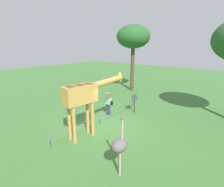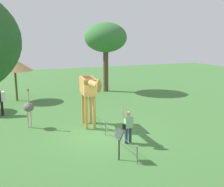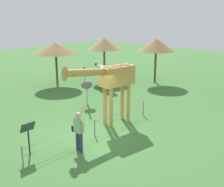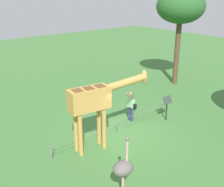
{
  "view_description": "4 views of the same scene",
  "coord_description": "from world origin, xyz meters",
  "px_view_note": "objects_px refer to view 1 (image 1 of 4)",
  "views": [
    {
      "loc": [
        -7.37,
        -6.83,
        4.7
      ],
      "look_at": [
        0.36,
        -0.49,
        1.95
      ],
      "focal_mm": 28.96,
      "sensor_mm": 36.0,
      "label": 1
    },
    {
      "loc": [
        12.52,
        -4.75,
        5.04
      ],
      "look_at": [
        -0.58,
        0.68,
        2.04
      ],
      "focal_mm": 44.0,
      "sensor_mm": 36.0,
      "label": 2
    },
    {
      "loc": [
        8.1,
        8.58,
        5.24
      ],
      "look_at": [
        -0.26,
        0.86,
        2.0
      ],
      "focal_mm": 46.72,
      "sensor_mm": 36.0,
      "label": 3
    },
    {
      "loc": [
        -7.64,
        -8.83,
        6.44
      ],
      "look_at": [
        -0.66,
        -0.29,
        2.29
      ],
      "focal_mm": 44.39,
      "sensor_mm": 36.0,
      "label": 4
    }
  ],
  "objects_px": {
    "visitor": "(108,102)",
    "info_sign": "(135,100)",
    "ostrich": "(120,145)",
    "tree_northeast": "(133,37)",
    "giraffe": "(86,96)"
  },
  "relations": [
    {
      "from": "tree_northeast",
      "to": "info_sign",
      "type": "xyz_separation_m",
      "value": [
        -5.26,
        -3.67,
        -4.36
      ]
    },
    {
      "from": "giraffe",
      "to": "visitor",
      "type": "relative_size",
      "value": 2.23
    },
    {
      "from": "ostrich",
      "to": "info_sign",
      "type": "relative_size",
      "value": 1.7
    },
    {
      "from": "giraffe",
      "to": "ostrich",
      "type": "relative_size",
      "value": 1.7
    },
    {
      "from": "giraffe",
      "to": "info_sign",
      "type": "relative_size",
      "value": 2.9
    },
    {
      "from": "giraffe",
      "to": "tree_northeast",
      "type": "height_order",
      "value": "tree_northeast"
    },
    {
      "from": "visitor",
      "to": "tree_northeast",
      "type": "bearing_deg",
      "value": 20.6
    },
    {
      "from": "visitor",
      "to": "info_sign",
      "type": "bearing_deg",
      "value": -37.12
    },
    {
      "from": "giraffe",
      "to": "ostrich",
      "type": "distance_m",
      "value": 3.49
    },
    {
      "from": "ostrich",
      "to": "tree_northeast",
      "type": "bearing_deg",
      "value": 31.26
    },
    {
      "from": "ostrich",
      "to": "tree_northeast",
      "type": "height_order",
      "value": "tree_northeast"
    },
    {
      "from": "ostrich",
      "to": "info_sign",
      "type": "distance_m",
      "value": 6.36
    },
    {
      "from": "info_sign",
      "to": "visitor",
      "type": "bearing_deg",
      "value": 142.88
    },
    {
      "from": "ostrich",
      "to": "info_sign",
      "type": "height_order",
      "value": "ostrich"
    },
    {
      "from": "giraffe",
      "to": "visitor",
      "type": "height_order",
      "value": "giraffe"
    }
  ]
}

